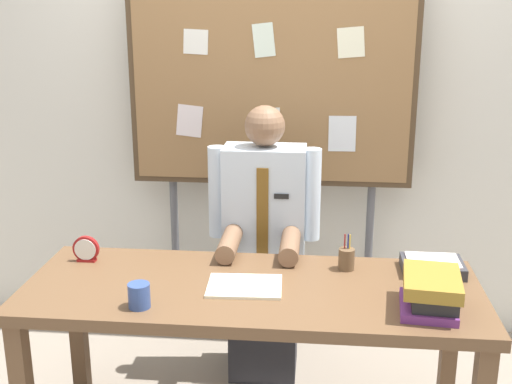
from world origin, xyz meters
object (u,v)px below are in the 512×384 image
at_px(bulletin_board, 271,86).
at_px(paper_tray, 432,266).
at_px(person, 264,255).
at_px(desk, 252,306).
at_px(desk_clock, 86,250).
at_px(book_stack, 432,292).
at_px(open_notebook, 245,286).
at_px(coffee_mug, 139,296).
at_px(pen_holder, 346,259).

height_order(bulletin_board, paper_tray, bulletin_board).
bearing_deg(person, bulletin_board, 89.99).
xyz_separation_m(desk, desk_clock, (-0.77, 0.19, 0.14)).
relative_size(bulletin_board, desk_clock, 17.23).
distance_m(book_stack, desk_clock, 1.50).
bearing_deg(open_notebook, bulletin_board, 88.46).
distance_m(desk, desk_clock, 0.80).
distance_m(desk_clock, coffee_mug, 0.56).
relative_size(desk, paper_tray, 7.25).
xyz_separation_m(person, paper_tray, (0.76, -0.37, 0.13)).
relative_size(bulletin_board, pen_holder, 12.77).
distance_m(bulletin_board, open_notebook, 1.22).
relative_size(book_stack, open_notebook, 1.02).
height_order(person, bulletin_board, bulletin_board).
xyz_separation_m(person, open_notebook, (-0.03, -0.61, 0.11)).
distance_m(desk, open_notebook, 0.10).
bearing_deg(desk, bulletin_board, 90.00).
distance_m(bulletin_board, pen_holder, 1.09).
height_order(bulletin_board, coffee_mug, bulletin_board).
xyz_separation_m(book_stack, desk_clock, (-1.47, 0.34, -0.02)).
bearing_deg(desk, coffee_mug, -149.87).
bearing_deg(person, pen_holder, -43.95).
bearing_deg(pen_holder, desk_clock, -178.82).
distance_m(person, desk_clock, 0.88).
relative_size(desk_clock, paper_tray, 0.46).
relative_size(desk, book_stack, 6.10).
relative_size(bulletin_board, coffee_mug, 21.20).
height_order(person, book_stack, person).
bearing_deg(paper_tray, book_stack, -99.97).
bearing_deg(open_notebook, desk, 36.52).
height_order(open_notebook, coffee_mug, coffee_mug).
relative_size(open_notebook, pen_holder, 1.89).
height_order(desk, desk_clock, desk_clock).
height_order(open_notebook, paper_tray, paper_tray).
relative_size(pen_holder, paper_tray, 0.62).
distance_m(person, bulletin_board, 0.89).
distance_m(person, coffee_mug, 0.93).
bearing_deg(bulletin_board, person, -90.01).
xyz_separation_m(person, book_stack, (0.70, -0.74, 0.18)).
height_order(person, paper_tray, person).
distance_m(open_notebook, desk_clock, 0.77).
bearing_deg(bulletin_board, coffee_mug, -108.36).
distance_m(desk, coffee_mug, 0.49).
distance_m(open_notebook, pen_holder, 0.48).
bearing_deg(paper_tray, pen_holder, -178.79).
xyz_separation_m(bulletin_board, book_stack, (0.70, -1.14, -0.62)).
bearing_deg(paper_tray, bulletin_board, 134.78).
distance_m(bulletin_board, coffee_mug, 1.45).
height_order(person, coffee_mug, person).
bearing_deg(book_stack, bulletin_board, 121.45).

